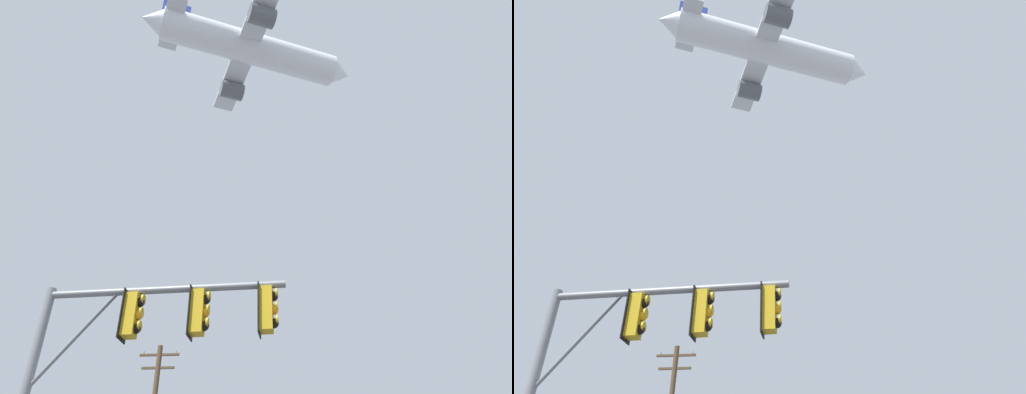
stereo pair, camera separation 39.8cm
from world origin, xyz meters
The scene contains 2 objects.
signal_pole_near centered at (-2.58, 6.12, 4.59)m, with size 5.14×0.58×5.95m.
airplane centered at (-2.63, 32.64, 48.04)m, with size 24.81×19.16×7.01m.
Camera 1 is at (0.46, -3.02, 1.67)m, focal length 33.49 mm.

